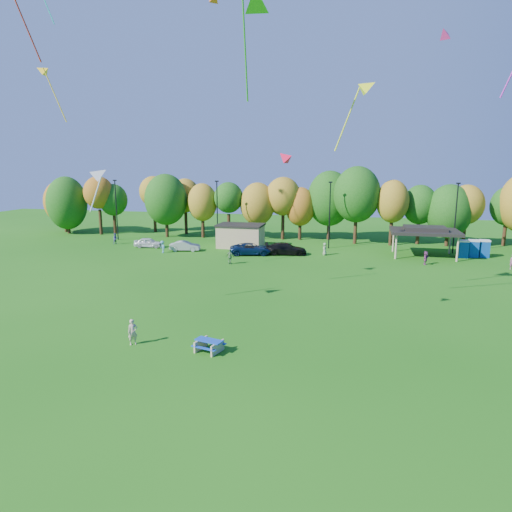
% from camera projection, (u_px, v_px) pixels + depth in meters
% --- Properties ---
extents(ground, '(160.00, 160.00, 0.00)m').
position_uv_depth(ground, '(239.00, 374.00, 25.10)').
color(ground, '#19600F').
rests_on(ground, ground).
extents(tree_line, '(93.57, 10.55, 11.15)m').
position_uv_depth(tree_line, '(312.00, 202.00, 67.63)').
color(tree_line, black).
rests_on(tree_line, ground).
extents(lamp_posts, '(64.50, 0.25, 9.09)m').
position_uv_depth(lamp_posts, '(330.00, 213.00, 61.90)').
color(lamp_posts, black).
rests_on(lamp_posts, ground).
extents(utility_building, '(6.30, 4.30, 3.25)m').
position_uv_depth(utility_building, '(241.00, 236.00, 63.28)').
color(utility_building, tan).
rests_on(utility_building, ground).
extents(pavilion, '(8.20, 6.20, 3.77)m').
position_uv_depth(pavilion, '(425.00, 231.00, 56.71)').
color(pavilion, tan).
rests_on(pavilion, ground).
extents(porta_potties, '(3.75, 2.02, 2.18)m').
position_uv_depth(porta_potties, '(474.00, 249.00, 56.48)').
color(porta_potties, '#0B3F92').
rests_on(porta_potties, ground).
extents(picnic_table, '(2.03, 1.82, 0.74)m').
position_uv_depth(picnic_table, '(209.00, 345.00, 28.09)').
color(picnic_table, tan).
rests_on(picnic_table, ground).
extents(kite_flyer, '(0.72, 0.71, 1.68)m').
position_uv_depth(kite_flyer, '(133.00, 332.00, 29.09)').
color(kite_flyer, '#C2A192').
rests_on(kite_flyer, ground).
extents(car_a, '(4.11, 1.99, 1.35)m').
position_uv_depth(car_a, '(149.00, 243.00, 63.30)').
color(car_a, silver).
rests_on(car_a, ground).
extents(car_b, '(4.20, 2.20, 1.32)m').
position_uv_depth(car_b, '(185.00, 246.00, 60.75)').
color(car_b, '#A5A5AA').
rests_on(car_b, ground).
extents(car_c, '(5.82, 3.70, 1.50)m').
position_uv_depth(car_c, '(251.00, 249.00, 58.17)').
color(car_c, '#0A1E41').
rests_on(car_c, ground).
extents(car_d, '(5.58, 3.03, 1.54)m').
position_uv_depth(car_d, '(286.00, 249.00, 58.21)').
color(car_d, black).
rests_on(car_d, ground).
extents(far_person_0, '(1.11, 0.74, 1.75)m').
position_uv_depth(far_person_0, '(230.00, 257.00, 52.68)').
color(far_person_0, '#538350').
rests_on(far_person_0, ground).
extents(far_person_2, '(0.95, 0.98, 1.59)m').
position_uv_depth(far_person_2, '(116.00, 239.00, 65.91)').
color(far_person_2, '#4F4395').
rests_on(far_person_2, ground).
extents(far_person_3, '(0.54, 0.80, 1.59)m').
position_uv_depth(far_person_3, '(325.00, 249.00, 57.88)').
color(far_person_3, gray).
rests_on(far_person_3, ground).
extents(far_person_4, '(1.18, 1.12, 1.61)m').
position_uv_depth(far_person_4, '(162.00, 247.00, 59.35)').
color(far_person_4, teal).
rests_on(far_person_4, ground).
extents(far_person_5, '(0.98, 1.53, 1.58)m').
position_uv_depth(far_person_5, '(426.00, 258.00, 52.41)').
color(far_person_5, '#923D7D').
rests_on(far_person_5, ground).
extents(kite_0, '(1.52, 1.62, 1.32)m').
position_uv_depth(kite_0, '(445.00, 33.00, 35.51)').
color(kite_0, '#DC2481').
extents(kite_1, '(1.26, 1.06, 1.10)m').
position_uv_depth(kite_1, '(284.00, 157.00, 29.06)').
color(kite_1, red).
extents(kite_5, '(2.17, 1.75, 3.53)m').
position_uv_depth(kite_5, '(100.00, 174.00, 32.69)').
color(kite_5, silver).
extents(kite_8, '(3.10, 1.29, 5.29)m').
position_uv_depth(kite_8, '(42.00, 72.00, 41.46)').
color(kite_8, yellow).
extents(kite_9, '(3.26, 1.45, 5.42)m').
position_uv_depth(kite_9, '(368.00, 88.00, 33.46)').
color(kite_9, '#EEFE1A').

